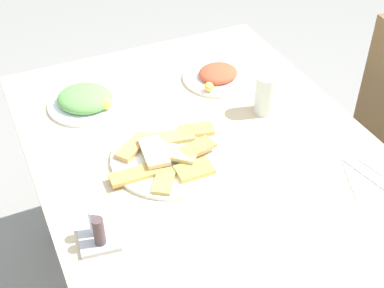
{
  "coord_description": "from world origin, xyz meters",
  "views": [
    {
      "loc": [
        1.01,
        -0.5,
        1.69
      ],
      "look_at": [
        0.0,
        -0.04,
        0.77
      ],
      "focal_mm": 49.98,
      "sensor_mm": 36.0,
      "label": 1
    }
  ],
  "objects_px": {
    "salad_plate_greens": "(218,75)",
    "condiment_caddy": "(98,233)",
    "spoon": "(384,175)",
    "soda_can": "(266,94)",
    "paper_napkin": "(378,178)",
    "salad_plate_rice": "(86,100)",
    "pide_platter": "(170,156)",
    "fork": "(373,179)",
    "dining_table": "(205,168)"
  },
  "relations": [
    {
      "from": "fork",
      "to": "spoon",
      "type": "height_order",
      "value": "same"
    },
    {
      "from": "paper_napkin",
      "to": "dining_table",
      "type": "bearing_deg",
      "value": -129.75
    },
    {
      "from": "salad_plate_rice",
      "to": "condiment_caddy",
      "type": "height_order",
      "value": "condiment_caddy"
    },
    {
      "from": "salad_plate_greens",
      "to": "fork",
      "type": "height_order",
      "value": "salad_plate_greens"
    },
    {
      "from": "spoon",
      "to": "salad_plate_greens",
      "type": "bearing_deg",
      "value": -174.27
    },
    {
      "from": "spoon",
      "to": "pide_platter",
      "type": "bearing_deg",
      "value": -132.76
    },
    {
      "from": "salad_plate_greens",
      "to": "salad_plate_rice",
      "type": "relative_size",
      "value": 1.01
    },
    {
      "from": "salad_plate_greens",
      "to": "condiment_caddy",
      "type": "bearing_deg",
      "value": -47.97
    },
    {
      "from": "dining_table",
      "to": "salad_plate_greens",
      "type": "xyz_separation_m",
      "value": [
        -0.3,
        0.19,
        0.09
      ]
    },
    {
      "from": "dining_table",
      "to": "soda_can",
      "type": "xyz_separation_m",
      "value": [
        -0.08,
        0.24,
        0.14
      ]
    },
    {
      "from": "dining_table",
      "to": "condiment_caddy",
      "type": "relative_size",
      "value": 11.93
    },
    {
      "from": "spoon",
      "to": "condiment_caddy",
      "type": "xyz_separation_m",
      "value": [
        -0.1,
        -0.74,
        0.02
      ]
    },
    {
      "from": "spoon",
      "to": "soda_can",
      "type": "bearing_deg",
      "value": -171.58
    },
    {
      "from": "dining_table",
      "to": "salad_plate_greens",
      "type": "distance_m",
      "value": 0.37
    },
    {
      "from": "pide_platter",
      "to": "dining_table",
      "type": "bearing_deg",
      "value": 91.15
    },
    {
      "from": "salad_plate_rice",
      "to": "condiment_caddy",
      "type": "xyz_separation_m",
      "value": [
        0.53,
        -0.12,
        0.01
      ]
    },
    {
      "from": "salad_plate_rice",
      "to": "fork",
      "type": "relative_size",
      "value": 1.19
    },
    {
      "from": "spoon",
      "to": "condiment_caddy",
      "type": "distance_m",
      "value": 0.74
    },
    {
      "from": "dining_table",
      "to": "salad_plate_rice",
      "type": "distance_m",
      "value": 0.42
    },
    {
      "from": "paper_napkin",
      "to": "salad_plate_rice",
      "type": "bearing_deg",
      "value": -136.51
    },
    {
      "from": "pide_platter",
      "to": "fork",
      "type": "height_order",
      "value": "pide_platter"
    },
    {
      "from": "salad_plate_greens",
      "to": "spoon",
      "type": "xyz_separation_m",
      "value": [
        0.6,
        0.18,
        -0.01
      ]
    },
    {
      "from": "pide_platter",
      "to": "paper_napkin",
      "type": "distance_m",
      "value": 0.55
    },
    {
      "from": "paper_napkin",
      "to": "fork",
      "type": "height_order",
      "value": "fork"
    },
    {
      "from": "salad_plate_greens",
      "to": "pide_platter",
      "type": "bearing_deg",
      "value": -44.24
    },
    {
      "from": "salad_plate_greens",
      "to": "spoon",
      "type": "relative_size",
      "value": 1.31
    },
    {
      "from": "paper_napkin",
      "to": "pide_platter",
      "type": "bearing_deg",
      "value": -122.39
    },
    {
      "from": "pide_platter",
      "to": "fork",
      "type": "bearing_deg",
      "value": 56.57
    },
    {
      "from": "pide_platter",
      "to": "salad_plate_rice",
      "type": "bearing_deg",
      "value": -157.98
    },
    {
      "from": "fork",
      "to": "spoon",
      "type": "xyz_separation_m",
      "value": [
        0.0,
        0.04,
        0.0
      ]
    },
    {
      "from": "paper_napkin",
      "to": "condiment_caddy",
      "type": "height_order",
      "value": "condiment_caddy"
    },
    {
      "from": "fork",
      "to": "salad_plate_rice",
      "type": "bearing_deg",
      "value": -147.67
    },
    {
      "from": "salad_plate_rice",
      "to": "pide_platter",
      "type": "bearing_deg",
      "value": 22.02
    },
    {
      "from": "soda_can",
      "to": "paper_napkin",
      "type": "distance_m",
      "value": 0.4
    },
    {
      "from": "paper_napkin",
      "to": "fork",
      "type": "distance_m",
      "value": 0.02
    },
    {
      "from": "soda_can",
      "to": "fork",
      "type": "xyz_separation_m",
      "value": [
        0.38,
        0.1,
        -0.06
      ]
    },
    {
      "from": "salad_plate_rice",
      "to": "paper_napkin",
      "type": "bearing_deg",
      "value": 43.49
    },
    {
      "from": "condiment_caddy",
      "to": "soda_can",
      "type": "bearing_deg",
      "value": 115.09
    },
    {
      "from": "dining_table",
      "to": "salad_plate_rice",
      "type": "bearing_deg",
      "value": -144.03
    },
    {
      "from": "salad_plate_rice",
      "to": "soda_can",
      "type": "xyz_separation_m",
      "value": [
        0.25,
        0.48,
        0.04
      ]
    },
    {
      "from": "salad_plate_rice",
      "to": "fork",
      "type": "xyz_separation_m",
      "value": [
        0.63,
        0.58,
        -0.02
      ]
    },
    {
      "from": "pide_platter",
      "to": "condiment_caddy",
      "type": "bearing_deg",
      "value": -52.9
    },
    {
      "from": "salad_plate_rice",
      "to": "spoon",
      "type": "height_order",
      "value": "salad_plate_rice"
    },
    {
      "from": "fork",
      "to": "soda_can",
      "type": "bearing_deg",
      "value": -175.47
    },
    {
      "from": "soda_can",
      "to": "spoon",
      "type": "height_order",
      "value": "soda_can"
    },
    {
      "from": "fork",
      "to": "salad_plate_greens",
      "type": "bearing_deg",
      "value": -176.41
    },
    {
      "from": "dining_table",
      "to": "condiment_caddy",
      "type": "height_order",
      "value": "condiment_caddy"
    },
    {
      "from": "pide_platter",
      "to": "soda_can",
      "type": "xyz_separation_m",
      "value": [
        -0.09,
        0.34,
        0.05
      ]
    },
    {
      "from": "pide_platter",
      "to": "paper_napkin",
      "type": "bearing_deg",
      "value": 57.61
    },
    {
      "from": "salad_plate_greens",
      "to": "condiment_caddy",
      "type": "height_order",
      "value": "condiment_caddy"
    }
  ]
}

